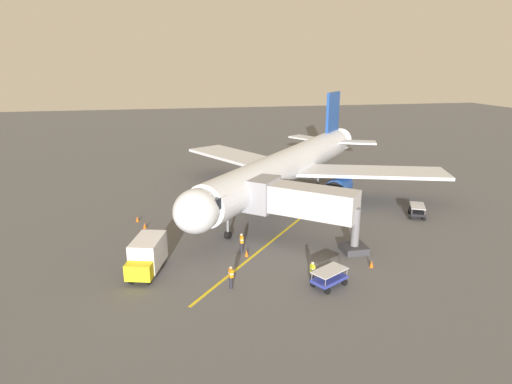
{
  "coord_description": "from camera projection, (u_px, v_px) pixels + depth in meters",
  "views": [
    {
      "loc": [
        11.63,
        47.48,
        15.42
      ],
      "look_at": [
        3.24,
        6.65,
        3.0
      ],
      "focal_mm": 30.46,
      "sensor_mm": 36.0,
      "label": 1
    }
  ],
  "objects": [
    {
      "name": "jet_bridge",
      "position": [
        294.0,
        200.0,
        38.33
      ],
      "size": [
        10.05,
        8.85,
        5.4
      ],
      "color": "#B7B7BC",
      "rests_on": "ground"
    },
    {
      "name": "safety_cone_nose_right",
      "position": [
        137.0,
        219.0,
        43.88
      ],
      "size": [
        0.32,
        0.32,
        0.55
      ],
      "primitive_type": "cone",
      "color": "#F2590F",
      "rests_on": "ground"
    },
    {
      "name": "ground_crew_loader",
      "position": [
        312.0,
        272.0,
        31.36
      ],
      "size": [
        0.29,
        0.42,
        1.71
      ],
      "color": "#23232D",
      "rests_on": "ground"
    },
    {
      "name": "ground_crew_marshaller",
      "position": [
        231.0,
        277.0,
        30.7
      ],
      "size": [
        0.32,
        0.44,
        1.71
      ],
      "color": "#23232D",
      "rests_on": "ground"
    },
    {
      "name": "apron_lead_in_line",
      "position": [
        303.0,
        216.0,
        45.5
      ],
      "size": [
        25.6,
        31.04,
        0.01
      ],
      "primitive_type": "cube",
      "rotation": [
        0.0,
        0.0,
        -0.69
      ],
      "color": "yellow",
      "rests_on": "ground"
    },
    {
      "name": "safety_cone_nose_left",
      "position": [
        247.0,
        253.0,
        35.98
      ],
      "size": [
        0.32,
        0.32,
        0.55
      ],
      "primitive_type": "cone",
      "color": "#F2590F",
      "rests_on": "ground"
    },
    {
      "name": "safety_cone_wing_port",
      "position": [
        145.0,
        226.0,
        42.05
      ],
      "size": [
        0.32,
        0.32,
        0.55
      ],
      "primitive_type": "cone",
      "color": "#F2590F",
      "rests_on": "ground"
    },
    {
      "name": "baggage_cart_starboard_side",
      "position": [
        329.0,
        278.0,
        31.08
      ],
      "size": [
        2.95,
        2.5,
        1.27
      ],
      "color": "#2D3899",
      "rests_on": "ground"
    },
    {
      "name": "baggage_cart_portside",
      "position": [
        417.0,
        211.0,
        45.13
      ],
      "size": [
        2.42,
        2.95,
        1.27
      ],
      "color": "black",
      "rests_on": "ground"
    },
    {
      "name": "ground_plane",
      "position": [
        271.0,
        199.0,
        51.21
      ],
      "size": [
        220.0,
        220.0,
        0.0
      ],
      "primitive_type": "plane",
      "color": "#565659"
    },
    {
      "name": "airplane",
      "position": [
        289.0,
        166.0,
        50.23
      ],
      "size": [
        32.09,
        33.86,
        11.5
      ],
      "color": "silver",
      "rests_on": "ground"
    },
    {
      "name": "ground_crew_wing_walker",
      "position": [
        242.0,
        243.0,
        36.56
      ],
      "size": [
        0.27,
        0.41,
        1.71
      ],
      "color": "#23232D",
      "rests_on": "ground"
    },
    {
      "name": "box_truck_near_nose",
      "position": [
        147.0,
        256.0,
        32.92
      ],
      "size": [
        3.12,
        4.96,
        2.62
      ],
      "color": "yellow",
      "rests_on": "ground"
    },
    {
      "name": "safety_cone_wing_starboard",
      "position": [
        372.0,
        264.0,
        34.05
      ],
      "size": [
        0.32,
        0.32,
        0.55
      ],
      "primitive_type": "cone",
      "color": "#F2590F",
      "rests_on": "ground"
    }
  ]
}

